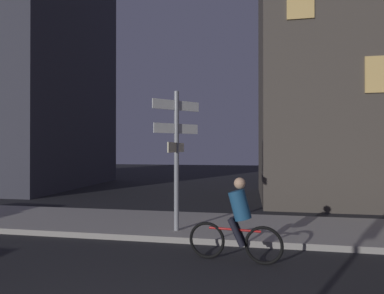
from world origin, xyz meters
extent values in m
cube|color=#9E9991|center=(0.00, 6.03, 0.07)|extent=(40.00, 2.93, 0.14)
cylinder|color=gray|center=(-0.28, 5.18, 1.86)|extent=(0.12, 0.12, 3.45)
cube|color=white|center=(-0.28, 5.18, 3.24)|extent=(0.97, 0.97, 0.24)
cube|color=white|center=(-0.28, 5.18, 2.66)|extent=(0.92, 0.92, 0.24)
cube|color=beige|center=(-0.28, 5.18, 2.19)|extent=(0.03, 1.70, 0.24)
torus|color=black|center=(0.67, 3.70, 0.36)|extent=(0.72, 0.16, 0.72)
torus|color=black|center=(1.76, 3.55, 0.36)|extent=(0.72, 0.16, 0.72)
cylinder|color=red|center=(1.22, 3.62, 0.61)|extent=(1.00, 0.18, 0.04)
cylinder|color=navy|center=(1.32, 3.61, 1.08)|extent=(0.49, 0.38, 0.61)
sphere|color=tan|center=(1.32, 3.61, 1.50)|extent=(0.22, 0.22, 0.22)
cylinder|color=black|center=(1.25, 3.53, 0.58)|extent=(0.35, 0.17, 0.55)
cylinder|color=black|center=(1.28, 3.71, 0.58)|extent=(0.35, 0.17, 0.55)
cube|color=#F2C672|center=(5.68, 8.76, 4.59)|extent=(0.90, 0.06, 1.20)
cube|color=#F2C672|center=(3.20, 8.76, 7.17)|extent=(0.90, 0.06, 1.20)
camera|label=1|loc=(1.51, -2.56, 2.16)|focal=29.97mm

